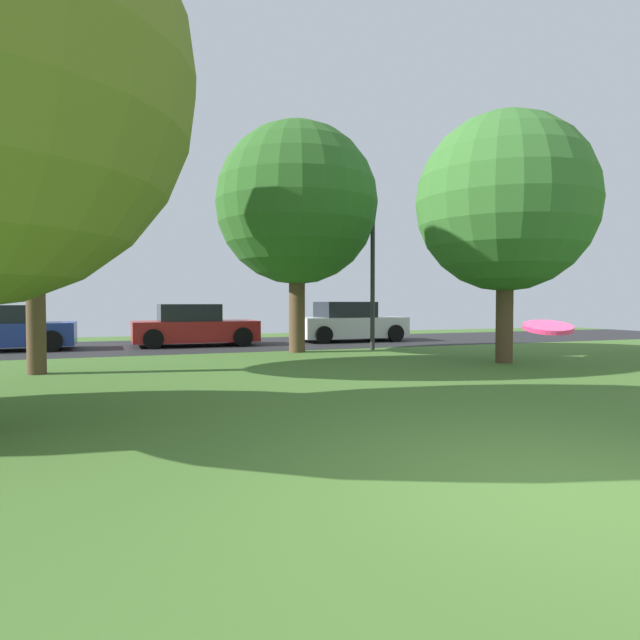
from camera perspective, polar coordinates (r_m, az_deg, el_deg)
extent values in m
plane|color=#47702D|center=(4.93, 25.30, -16.09)|extent=(44.00, 44.00, 0.00)
cube|color=#28282B|center=(19.59, -10.84, -2.53)|extent=(44.00, 6.40, 0.01)
cylinder|color=brown|center=(14.31, 18.54, 0.47)|extent=(0.42, 0.42, 2.34)
sphere|color=#38702D|center=(14.52, 18.66, 11.47)|extent=(4.37, 4.37, 4.37)
cylinder|color=brown|center=(12.86, -27.35, 2.91)|extent=(0.38, 0.38, 3.56)
sphere|color=#38702D|center=(13.45, -27.61, 18.76)|extent=(5.05, 5.05, 5.05)
cylinder|color=brown|center=(16.41, -2.40, 1.22)|extent=(0.48, 0.48, 2.62)
sphere|color=#2D6023|center=(16.67, -2.41, 11.95)|extent=(4.78, 4.78, 4.78)
cylinder|color=#EA2D6B|center=(3.34, 22.52, -0.70)|extent=(0.36, 0.36, 0.08)
cube|color=#233893|center=(19.47, -30.09, -1.30)|extent=(4.17, 1.76, 0.71)
cylinder|color=black|center=(20.18, -25.58, -1.65)|extent=(0.64, 0.22, 0.64)
cylinder|color=black|center=(18.42, -26.03, -1.98)|extent=(0.64, 0.22, 0.64)
cube|color=#B21E1E|center=(19.33, -12.78, -1.12)|extent=(4.13, 1.89, 0.70)
cube|color=black|center=(19.28, -13.41, 0.76)|extent=(1.98, 1.66, 0.57)
cylinder|color=black|center=(20.51, -9.15, -1.43)|extent=(0.64, 0.22, 0.64)
cylinder|color=black|center=(18.67, -7.97, -1.75)|extent=(0.64, 0.22, 0.64)
cylinder|color=black|center=(20.13, -17.24, -1.55)|extent=(0.64, 0.22, 0.64)
cylinder|color=black|center=(18.25, -16.86, -1.90)|extent=(0.64, 0.22, 0.64)
cube|color=white|center=(21.04, 3.12, -0.74)|extent=(4.12, 1.89, 0.76)
cube|color=black|center=(20.94, 2.60, 1.09)|extent=(1.98, 1.66, 0.59)
cylinder|color=black|center=(22.52, 5.49, -1.12)|extent=(0.64, 0.22, 0.64)
cylinder|color=black|center=(20.85, 7.79, -1.37)|extent=(0.64, 0.22, 0.64)
cylinder|color=black|center=(21.39, -1.45, -1.27)|extent=(0.64, 0.22, 0.64)
cylinder|color=black|center=(19.63, 0.39, -1.55)|extent=(0.64, 0.22, 0.64)
cylinder|color=#2D2D33|center=(17.24, 5.46, 4.37)|extent=(0.14, 0.14, 4.50)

